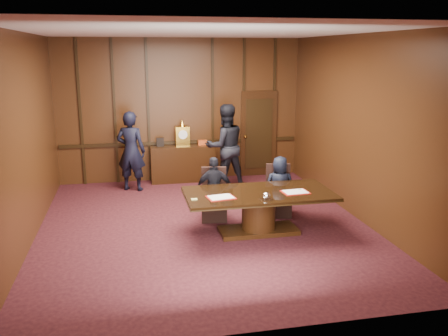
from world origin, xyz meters
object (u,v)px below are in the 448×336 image
conference_table (259,206)px  signatory_left (215,189)px  sideboard (183,162)px  witness_left (131,151)px  witness_right (225,146)px  signatory_right (280,186)px

conference_table → signatory_left: (-0.65, 0.80, 0.11)m
signatory_left → sideboard: bearing=-79.3°
signatory_left → witness_left: (-1.51, 2.41, 0.31)m
witness_left → witness_right: 2.19m
signatory_right → conference_table: bearing=63.4°
sideboard → signatory_right: sideboard is taller
sideboard → witness_left: 1.45m
sideboard → signatory_right: bearing=-62.4°
signatory_left → signatory_right: size_ratio=1.04×
signatory_left → witness_left: witness_left is taller
conference_table → witness_right: size_ratio=1.32×
sideboard → witness_left: (-1.26, -0.55, 0.44)m
conference_table → witness_left: (-2.16, 3.21, 0.42)m
sideboard → signatory_left: (0.25, -2.96, 0.14)m
signatory_right → witness_left: bearing=-28.2°
sideboard → witness_right: bearing=-39.3°
signatory_left → witness_right: size_ratio=0.63×
conference_table → witness_right: 3.05m
conference_table → signatory_right: bearing=50.9°
signatory_left → witness_right: (0.67, 2.21, 0.37)m
sideboard → signatory_left: bearing=-85.2°
signatory_left → signatory_right: (1.30, 0.00, -0.02)m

